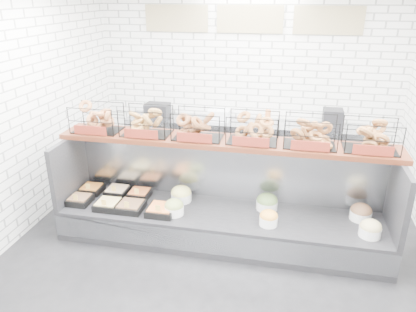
# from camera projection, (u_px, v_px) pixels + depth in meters

# --- Properties ---
(ground) EXTENTS (5.50, 5.50, 0.00)m
(ground) POSITION_uv_depth(u_px,v_px,m) (216.00, 253.00, 4.86)
(ground) COLOR black
(ground) RESTS_ON ground
(room_shell) EXTENTS (5.02, 5.51, 3.01)m
(room_shell) POSITION_uv_depth(u_px,v_px,m) (227.00, 72.00, 4.63)
(room_shell) COLOR white
(room_shell) RESTS_ON ground
(display_case) EXTENTS (4.00, 0.90, 1.20)m
(display_case) POSITION_uv_depth(u_px,v_px,m) (220.00, 214.00, 5.05)
(display_case) COLOR black
(display_case) RESTS_ON ground
(bagel_shelf) EXTENTS (4.10, 0.50, 0.40)m
(bagel_shelf) POSITION_uv_depth(u_px,v_px,m) (225.00, 129.00, 4.80)
(bagel_shelf) COLOR #3D180D
(bagel_shelf) RESTS_ON display_case
(prep_counter) EXTENTS (4.00, 0.60, 1.20)m
(prep_counter) POSITION_uv_depth(u_px,v_px,m) (243.00, 146.00, 6.89)
(prep_counter) COLOR #93969B
(prep_counter) RESTS_ON ground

